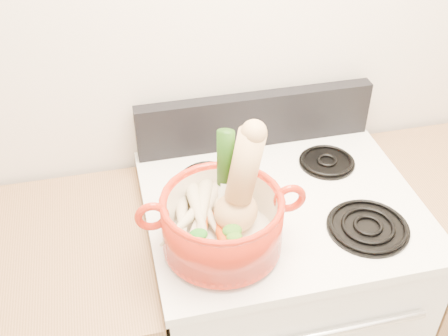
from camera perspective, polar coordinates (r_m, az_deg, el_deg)
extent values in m
cube|color=silver|center=(1.71, 3.03, 13.16)|extent=(3.50, 0.02, 2.60)
cube|color=white|center=(1.98, 5.03, -14.12)|extent=(0.76, 0.65, 0.92)
cube|color=white|center=(1.63, 5.93, -3.78)|extent=(0.78, 0.67, 0.03)
cube|color=black|center=(1.79, 3.19, 4.94)|extent=(0.76, 0.05, 0.18)
cylinder|color=silver|center=(1.54, 9.62, -16.38)|extent=(0.60, 0.02, 0.02)
cylinder|color=black|center=(1.46, 0.79, -8.30)|extent=(0.22, 0.22, 0.02)
cylinder|color=black|center=(1.57, 14.42, -5.75)|extent=(0.22, 0.22, 0.02)
cylinder|color=black|center=(1.68, -1.66, -1.09)|extent=(0.17, 0.17, 0.02)
cylinder|color=black|center=(1.78, 10.42, 0.70)|extent=(0.17, 0.17, 0.02)
cylinder|color=#B2220F|center=(1.41, -0.19, -5.55)|extent=(0.32, 0.32, 0.15)
torus|color=#B2220F|center=(1.36, -7.33, -4.90)|extent=(0.09, 0.02, 0.09)
torus|color=#B2220F|center=(1.41, 6.69, -3.08)|extent=(0.09, 0.02, 0.09)
cylinder|color=silver|center=(1.40, 0.20, -0.87)|extent=(0.06, 0.07, 0.29)
ellipsoid|color=#D9B885|center=(1.50, -1.10, -3.58)|extent=(0.08, 0.06, 0.04)
cone|color=beige|center=(1.44, -2.54, -5.36)|extent=(0.17, 0.24, 0.07)
cone|color=beige|center=(1.44, -4.23, -5.56)|extent=(0.07, 0.20, 0.06)
cone|color=beige|center=(1.45, -1.59, -4.63)|extent=(0.07, 0.19, 0.06)
cone|color=beige|center=(1.42, -4.33, -5.68)|extent=(0.15, 0.13, 0.05)
cone|color=beige|center=(1.43, -2.24, -4.57)|extent=(0.11, 0.23, 0.06)
cone|color=beige|center=(1.44, -2.69, -4.18)|extent=(0.05, 0.25, 0.07)
cone|color=#BB3809|center=(1.42, -0.36, -6.88)|extent=(0.05, 0.18, 0.05)
cone|color=#CE510A|center=(1.39, -2.18, -7.33)|extent=(0.08, 0.16, 0.05)
cone|color=#BF5C09|center=(1.39, 0.53, -7.53)|extent=(0.04, 0.16, 0.04)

